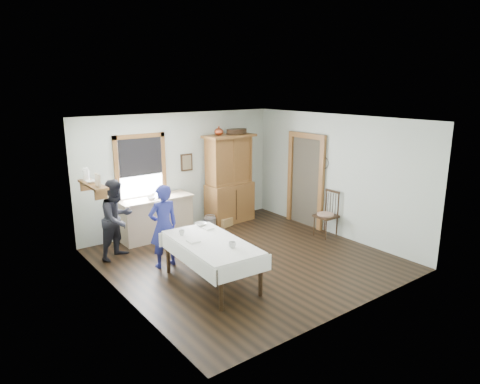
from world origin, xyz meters
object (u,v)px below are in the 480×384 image
(dining_table, at_px, (212,263))
(woman_blue, at_px, (164,229))
(spindle_chair, at_px, (326,214))
(pail, at_px, (210,224))
(work_counter, at_px, (156,218))
(wicker_basket, at_px, (225,222))
(china_hutch, at_px, (230,179))
(figure_dark, at_px, (117,222))

(dining_table, distance_m, woman_blue, 1.23)
(woman_blue, bearing_deg, dining_table, 105.57)
(spindle_chair, distance_m, pail, 2.66)
(work_counter, bearing_deg, pail, -15.33)
(wicker_basket, relative_size, woman_blue, 0.23)
(china_hutch, distance_m, dining_table, 3.52)
(china_hutch, bearing_deg, pail, -162.49)
(woman_blue, bearing_deg, wicker_basket, -150.01)
(dining_table, height_order, spindle_chair, spindle_chair)
(work_counter, distance_m, china_hutch, 2.08)
(figure_dark, bearing_deg, china_hutch, -15.21)
(china_hutch, distance_m, woman_blue, 2.96)
(pail, relative_size, figure_dark, 0.21)
(dining_table, bearing_deg, spindle_chair, 7.67)
(work_counter, height_order, dining_table, work_counter)
(wicker_basket, bearing_deg, pail, -172.04)
(woman_blue, height_order, figure_dark, figure_dark)
(china_hutch, bearing_deg, wicker_basket, -146.86)
(china_hutch, height_order, wicker_basket, china_hutch)
(pail, relative_size, woman_blue, 0.21)
(china_hutch, height_order, pail, china_hutch)
(spindle_chair, xyz_separation_m, wicker_basket, (-1.40, 1.93, -0.42))
(china_hutch, xyz_separation_m, dining_table, (-2.26, -2.61, -0.70))
(dining_table, distance_m, wicker_basket, 3.09)
(pail, distance_m, wicker_basket, 0.48)
(work_counter, distance_m, figure_dark, 1.25)
(spindle_chair, relative_size, woman_blue, 0.72)
(spindle_chair, bearing_deg, dining_table, -172.62)
(wicker_basket, bearing_deg, spindle_chair, -54.04)
(spindle_chair, bearing_deg, work_counter, 144.29)
(china_hutch, distance_m, figure_dark, 3.14)
(figure_dark, bearing_deg, dining_table, -93.74)
(woman_blue, relative_size, figure_dark, 1.00)
(spindle_chair, height_order, woman_blue, woman_blue)
(dining_table, bearing_deg, woman_blue, 104.38)
(spindle_chair, bearing_deg, woman_blue, 168.84)
(china_hutch, relative_size, pail, 6.95)
(work_counter, xyz_separation_m, dining_table, (-0.27, -2.63, -0.08))
(work_counter, distance_m, dining_table, 2.65)
(china_hutch, height_order, dining_table, china_hutch)
(work_counter, bearing_deg, woman_blue, -111.43)
(work_counter, relative_size, dining_table, 0.84)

